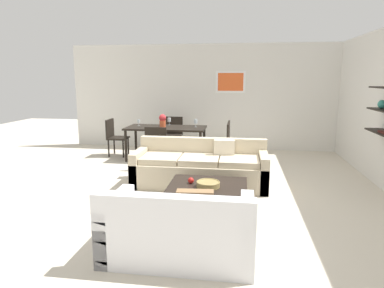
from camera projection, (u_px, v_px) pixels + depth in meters
ground_plane at (201, 191)px, 5.65m from camera, size 18.00×18.00×0.00m
back_wall_unit at (229, 97)px, 8.77m from camera, size 8.40×0.09×2.70m
sofa_beige at (201, 168)px, 5.93m from camera, size 2.30×0.90×0.78m
loveseat_white at (179, 229)px, 3.54m from camera, size 1.54×0.90×0.78m
coffee_table at (207, 199)px, 4.74m from camera, size 1.09×0.98×0.38m
decorative_bowl at (208, 184)px, 4.64m from camera, size 0.32×0.32×0.08m
apple_on_coffee_table at (191, 180)px, 4.80m from camera, size 0.09×0.09×0.09m
dining_table at (166, 130)px, 7.71m from camera, size 1.79×0.85×0.75m
dining_chair_right_far at (224, 138)px, 7.75m from camera, size 0.44×0.44×0.88m
dining_chair_foot at (157, 145)px, 6.94m from camera, size 0.44×0.44×0.88m
dining_chair_left_far at (115, 135)px, 8.12m from camera, size 0.44×0.44×0.88m
dining_chair_right_near at (223, 141)px, 7.38m from camera, size 0.44×0.44×0.88m
dining_chair_head at (173, 132)px, 8.55m from camera, size 0.44×0.44×0.88m
wine_glass_right_far at (196, 121)px, 7.68m from camera, size 0.08×0.08×0.18m
wine_glass_head at (169, 120)px, 8.03m from camera, size 0.08×0.08×0.17m
wine_glass_left_far at (139, 121)px, 7.88m from camera, size 0.06×0.06×0.15m
centerpiece_vase at (163, 120)px, 7.67m from camera, size 0.16×0.16×0.29m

